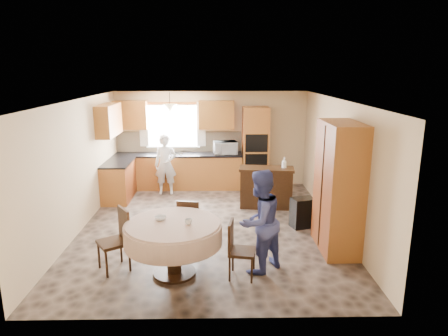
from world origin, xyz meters
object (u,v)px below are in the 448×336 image
cupboard (339,188)px  chair_back (189,222)px  person_sink (166,165)px  chair_right (237,247)px  person_dining (259,222)px  sideboard (266,189)px  dining_table (173,234)px  chair_left (118,236)px  oven_tower (255,148)px

cupboard → chair_back: size_ratio=2.41×
person_sink → chair_right: bearing=-70.9°
person_dining → sideboard: bearing=-141.0°
cupboard → dining_table: 2.89m
chair_left → chair_back: (1.07, 0.64, -0.03)m
oven_tower → sideboard: 1.65m
chair_left → person_dining: 2.20m
dining_table → person_sink: person_sink is taller
cupboard → chair_back: 2.61m
oven_tower → chair_right: 4.73m
chair_back → person_sink: bearing=-67.1°
dining_table → person_sink: bearing=98.6°
person_sink → person_dining: person_dining is taller
person_sink → person_dining: bearing=-65.9°
dining_table → chair_left: 0.91m
dining_table → person_dining: 1.31m
chair_left → person_sink: bearing=142.3°
cupboard → person_sink: bearing=136.0°
chair_back → chair_right: 1.21m
sideboard → chair_left: chair_left is taller
dining_table → chair_back: bearing=77.8°
cupboard → chair_left: 3.71m
person_dining → dining_table: bearing=-37.4°
person_sink → person_dining: (1.92, -3.98, 0.06)m
person_sink → sideboard: bearing=-25.3°
oven_tower → person_dining: bearing=-94.5°
cupboard → chair_right: bearing=-151.7°
oven_tower → chair_back: 4.03m
oven_tower → dining_table: (-1.65, -4.55, -0.41)m
chair_right → oven_tower: bearing=2.1°
oven_tower → dining_table: size_ratio=1.45×
dining_table → person_dining: (1.30, 0.10, 0.15)m
sideboard → person_dining: size_ratio=0.75×
oven_tower → chair_left: 5.06m
person_dining → cupboard: bearing=166.1°
chair_back → person_dining: size_ratio=0.57×
oven_tower → person_sink: oven_tower is taller
oven_tower → chair_back: bearing=-111.6°
dining_table → oven_tower: bearing=70.1°
chair_right → sideboard: bearing=-3.9°
sideboard → oven_tower: bearing=101.1°
sideboard → dining_table: sideboard is taller
cupboard → chair_right: size_ratio=2.52×
chair_back → person_dining: person_dining is taller
cupboard → chair_back: bearing=-179.7°
dining_table → chair_right: 0.98m
chair_left → chair_right: bearing=47.3°
chair_right → person_dining: size_ratio=0.55×
person_sink → person_dining: 4.42m
oven_tower → chair_back: (-1.47, -3.71, -0.55)m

